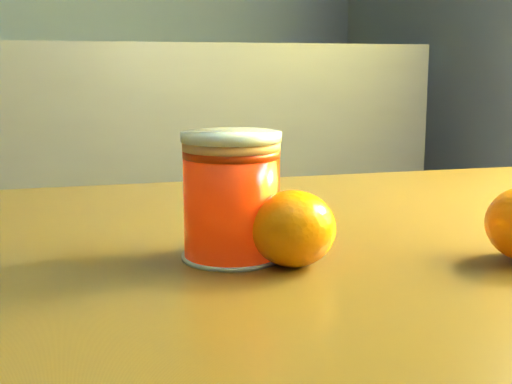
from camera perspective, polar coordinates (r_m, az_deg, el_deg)
name	(u,v)px	position (r m, az deg, el deg)	size (l,w,h in m)	color
table	(406,346)	(0.63, 11.93, -11.96)	(1.08, 0.85, 0.72)	brown
juice_glass	(232,197)	(0.53, -1.97, -0.38)	(0.08, 0.08, 0.09)	#FF2B05
orange_front	(293,228)	(0.52, 2.97, -2.93)	(0.06, 0.06, 0.06)	orange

